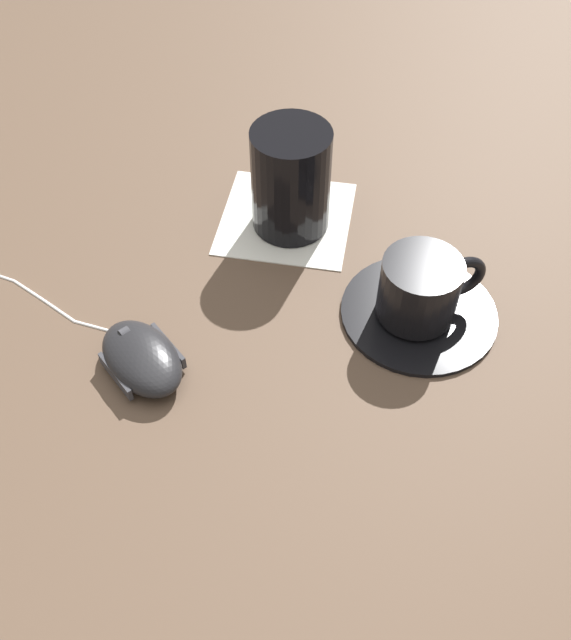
% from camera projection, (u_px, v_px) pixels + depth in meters
% --- Properties ---
extents(ground_plane, '(3.00, 3.00, 0.00)m').
position_uv_depth(ground_plane, '(343.00, 304.00, 0.70)').
color(ground_plane, brown).
extents(saucer, '(0.15, 0.15, 0.01)m').
position_uv_depth(saucer, '(419.00, 311.00, 0.68)').
color(saucer, black).
rests_on(saucer, ground).
extents(coffee_cup, '(0.09, 0.08, 0.06)m').
position_uv_depth(coffee_cup, '(422.00, 288.00, 0.65)').
color(coffee_cup, black).
rests_on(coffee_cup, saucer).
extents(computer_mouse, '(0.11, 0.10, 0.03)m').
position_uv_depth(computer_mouse, '(142.00, 358.00, 0.64)').
color(computer_mouse, black).
rests_on(computer_mouse, ground).
extents(napkin_under_glass, '(0.17, 0.17, 0.00)m').
position_uv_depth(napkin_under_glass, '(286.00, 218.00, 0.77)').
color(napkin_under_glass, silver).
rests_on(napkin_under_glass, ground).
extents(drinking_glass, '(0.08, 0.08, 0.11)m').
position_uv_depth(drinking_glass, '(291.00, 180.00, 0.72)').
color(drinking_glass, black).
rests_on(drinking_glass, napkin_under_glass).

